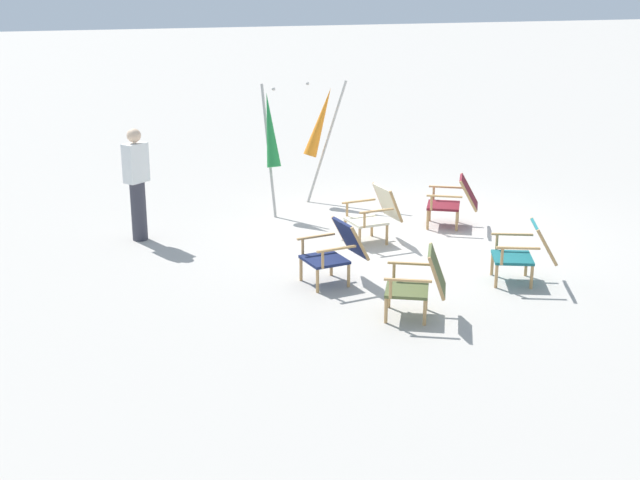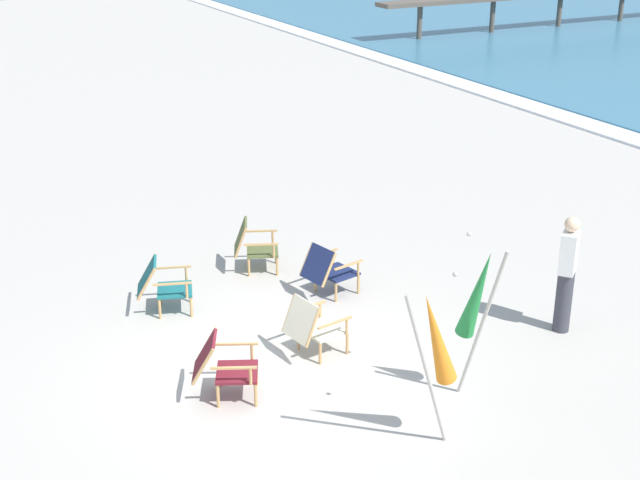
# 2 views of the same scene
# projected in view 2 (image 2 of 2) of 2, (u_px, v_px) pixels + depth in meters

# --- Properties ---
(ground_plane) EXTENTS (80.00, 80.00, 0.00)m
(ground_plane) POSITION_uv_depth(u_px,v_px,m) (274.00, 372.00, 11.00)
(ground_plane) COLOR #B2AAA0
(beach_chair_far_center) EXTENTS (0.72, 0.85, 0.79)m
(beach_chair_far_center) POSITION_uv_depth(u_px,v_px,m) (328.00, 269.00, 12.88)
(beach_chair_far_center) COLOR #19234C
(beach_chair_far_center) RESTS_ON ground
(beach_chair_front_right) EXTENTS (0.79, 0.91, 0.78)m
(beach_chair_front_right) POSITION_uv_depth(u_px,v_px,m) (162.00, 284.00, 12.41)
(beach_chair_front_right) COLOR #196066
(beach_chair_front_right) RESTS_ON ground
(beach_chair_mid_center) EXTENTS (0.68, 0.79, 0.81)m
(beach_chair_mid_center) POSITION_uv_depth(u_px,v_px,m) (313.00, 325.00, 11.24)
(beach_chair_mid_center) COLOR beige
(beach_chair_mid_center) RESTS_ON ground
(beach_chair_back_left) EXTENTS (0.79, 0.85, 0.82)m
(beach_chair_back_left) POSITION_uv_depth(u_px,v_px,m) (253.00, 244.00, 13.73)
(beach_chair_back_left) COLOR #515B33
(beach_chair_back_left) RESTS_ON ground
(beach_chair_front_left) EXTENTS (0.84, 0.93, 0.78)m
(beach_chair_front_left) POSITION_uv_depth(u_px,v_px,m) (222.00, 365.00, 10.33)
(beach_chair_front_left) COLOR maroon
(beach_chair_front_left) RESTS_ON ground
(umbrella_furled_green) EXTENTS (0.70, 0.28, 2.05)m
(umbrella_furled_green) POSITION_uv_depth(u_px,v_px,m) (477.00, 296.00, 9.94)
(umbrella_furled_green) COLOR #B7B2A8
(umbrella_furled_green) RESTS_ON ground
(umbrella_furled_orange) EXTENTS (0.37, 0.82, 2.01)m
(umbrella_furled_orange) POSITION_uv_depth(u_px,v_px,m) (436.00, 340.00, 9.03)
(umbrella_furled_orange) COLOR #B7B2A8
(umbrella_furled_orange) RESTS_ON ground
(person_near_chairs) EXTENTS (0.37, 0.39, 1.63)m
(person_near_chairs) POSITION_uv_depth(u_px,v_px,m) (567.00, 273.00, 11.72)
(person_near_chairs) COLOR #383842
(person_near_chairs) RESTS_ON ground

